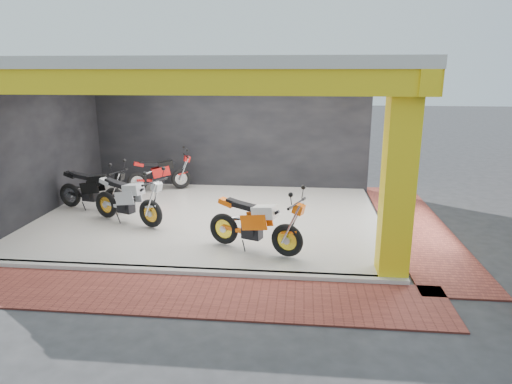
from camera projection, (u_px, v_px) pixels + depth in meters
ground at (190, 252)px, 9.04m from camera, size 80.00×80.00×0.00m
showroom_floor at (210, 218)px, 10.95m from camera, size 8.00×6.00×0.10m
showroom_ceiling at (206, 65)px, 10.03m from camera, size 8.40×6.40×0.20m
back_wall at (229, 131)px, 13.49m from camera, size 8.20×0.20×3.50m
left_wall at (40, 145)px, 10.91m from camera, size 0.20×6.20×3.50m
corner_column at (398, 179)px, 7.50m from camera, size 0.50×0.50×3.50m
header_beam_front at (167, 82)px, 7.22m from camera, size 8.40×0.30×0.40m
header_beam_right at (390, 79)px, 9.72m from camera, size 0.30×6.40×0.40m
floor_kerb at (176, 271)px, 8.05m from camera, size 8.00×0.20×0.10m
paver_front at (163, 294)px, 7.30m from camera, size 9.00×1.40×0.03m
paver_right at (415, 226)px, 10.49m from camera, size 1.40×7.00×0.03m
moto_hero at (287, 225)px, 8.35m from camera, size 2.25×1.51×1.29m
moto_row_a at (150, 200)px, 9.92m from camera, size 2.26×1.57×1.30m
moto_row_b at (114, 188)px, 11.04m from camera, size 2.15×1.19×1.24m
moto_row_d at (181, 169)px, 13.28m from camera, size 2.05×1.47×1.18m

